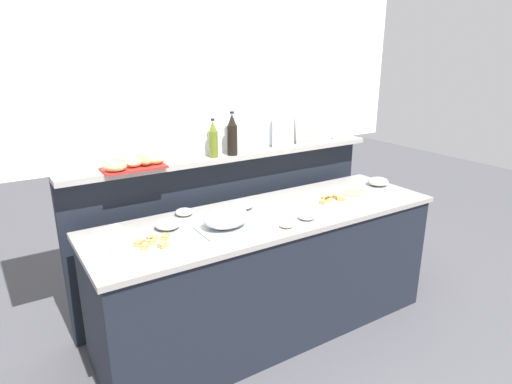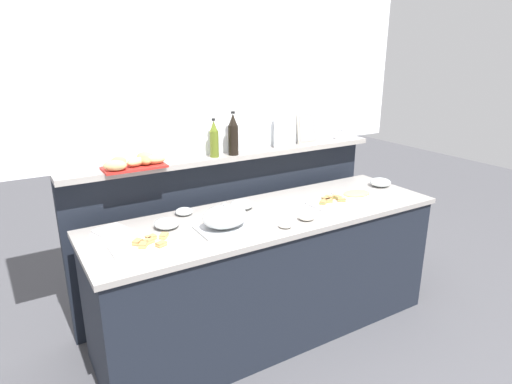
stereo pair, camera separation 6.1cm
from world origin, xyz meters
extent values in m
plane|color=#4C4C51|center=(0.00, 0.60, 0.00)|extent=(12.00, 12.00, 0.00)
cube|color=black|center=(0.00, 0.00, 0.43)|extent=(2.40, 0.72, 0.87)
cube|color=gray|center=(0.00, 0.00, 0.89)|extent=(2.44, 0.76, 0.03)
cube|color=black|center=(0.00, 0.56, 0.59)|extent=(2.50, 0.08, 1.18)
cube|color=gray|center=(0.00, 0.51, 1.20)|extent=(2.50, 0.22, 0.04)
cube|color=white|center=(0.00, 0.58, 1.91)|extent=(3.10, 0.08, 1.38)
cube|color=silver|center=(0.46, -0.06, 0.91)|extent=(0.29, 0.19, 0.01)
cube|color=#AD7A47|center=(0.56, -0.09, 0.92)|extent=(0.07, 0.07, 0.01)
cube|color=#66994C|center=(0.56, -0.09, 0.93)|extent=(0.07, 0.07, 0.01)
cube|color=#AD7A47|center=(0.56, -0.09, 0.94)|extent=(0.07, 0.07, 0.01)
cube|color=#AD7A47|center=(0.47, -0.03, 0.92)|extent=(0.04, 0.06, 0.01)
cube|color=#66994C|center=(0.47, -0.03, 0.93)|extent=(0.04, 0.06, 0.01)
cube|color=#AD7A47|center=(0.47, -0.03, 0.94)|extent=(0.04, 0.06, 0.01)
cube|color=#AD7A47|center=(0.46, -0.05, 0.92)|extent=(0.06, 0.05, 0.01)
cube|color=#66994C|center=(0.46, -0.05, 0.93)|extent=(0.06, 0.05, 0.01)
cube|color=#AD7A47|center=(0.46, -0.05, 0.94)|extent=(0.06, 0.05, 0.01)
cube|color=#AD7A47|center=(0.51, -0.01, 0.92)|extent=(0.06, 0.07, 0.01)
cube|color=#66994C|center=(0.51, -0.01, 0.93)|extent=(0.06, 0.07, 0.01)
cube|color=#AD7A47|center=(0.51, -0.01, 0.94)|extent=(0.06, 0.07, 0.01)
cube|color=#AD7A47|center=(0.41, -0.06, 0.92)|extent=(0.07, 0.06, 0.01)
cube|color=#66994C|center=(0.41, -0.06, 0.93)|extent=(0.07, 0.06, 0.01)
cube|color=#AD7A47|center=(0.41, -0.06, 0.94)|extent=(0.07, 0.06, 0.01)
cube|color=#AD7A47|center=(0.57, -0.03, 0.92)|extent=(0.05, 0.06, 0.01)
cube|color=#66994C|center=(0.57, -0.03, 0.93)|extent=(0.05, 0.06, 0.01)
cube|color=#AD7A47|center=(0.57, -0.03, 0.94)|extent=(0.05, 0.06, 0.01)
cube|color=silver|center=(-0.89, -0.08, 0.91)|extent=(0.35, 0.20, 0.01)
cube|color=#B7844C|center=(-0.76, -0.04, 0.92)|extent=(0.07, 0.07, 0.01)
cube|color=#E5C666|center=(-0.76, -0.04, 0.93)|extent=(0.07, 0.07, 0.01)
cube|color=#B7844C|center=(-0.76, -0.04, 0.94)|extent=(0.07, 0.07, 0.01)
cube|color=#B7844C|center=(-0.81, -0.14, 0.92)|extent=(0.07, 0.06, 0.01)
cube|color=#E5C666|center=(-0.81, -0.14, 0.93)|extent=(0.07, 0.06, 0.01)
cube|color=#B7844C|center=(-0.81, -0.14, 0.94)|extent=(0.07, 0.06, 0.01)
cube|color=#B7844C|center=(-0.85, -0.07, 0.92)|extent=(0.07, 0.06, 0.01)
cube|color=#E5C666|center=(-0.85, -0.07, 0.93)|extent=(0.07, 0.06, 0.01)
cube|color=#B7844C|center=(-0.85, -0.07, 0.94)|extent=(0.07, 0.06, 0.01)
cube|color=#B7844C|center=(-0.83, -0.03, 0.92)|extent=(0.06, 0.05, 0.01)
cube|color=#E5C666|center=(-0.83, -0.03, 0.93)|extent=(0.06, 0.05, 0.01)
cube|color=#B7844C|center=(-0.83, -0.03, 0.94)|extent=(0.06, 0.05, 0.01)
cube|color=#B7844C|center=(-0.91, -0.05, 0.92)|extent=(0.07, 0.07, 0.01)
cube|color=#E5C666|center=(-0.91, -0.05, 0.93)|extent=(0.07, 0.07, 0.01)
cube|color=#B7844C|center=(-0.91, -0.05, 0.94)|extent=(0.07, 0.07, 0.01)
cube|color=#B7844C|center=(-0.90, -0.10, 0.92)|extent=(0.06, 0.07, 0.01)
cube|color=#E5C666|center=(-0.90, -0.10, 0.93)|extent=(0.06, 0.07, 0.01)
cube|color=#B7844C|center=(-0.90, -0.10, 0.94)|extent=(0.06, 0.07, 0.01)
cube|color=white|center=(0.78, -0.01, 0.91)|extent=(0.31, 0.24, 0.01)
ellipsoid|color=#E5C666|center=(0.78, -0.01, 0.92)|extent=(0.23, 0.17, 0.01)
cube|color=#B7BABF|center=(-0.38, -0.08, 0.91)|extent=(0.34, 0.24, 0.01)
ellipsoid|color=silver|center=(-0.38, -0.08, 0.99)|extent=(0.28, 0.23, 0.14)
sphere|color=#B7BABF|center=(-0.38, -0.08, 1.06)|extent=(0.02, 0.02, 0.02)
ellipsoid|color=silver|center=(-0.50, 0.27, 0.93)|extent=(0.12, 0.12, 0.05)
ellipsoid|color=#BF4C3F|center=(-0.50, 0.27, 0.92)|extent=(0.09, 0.09, 0.03)
ellipsoid|color=silver|center=(-0.11, 0.18, 0.94)|extent=(0.16, 0.16, 0.06)
ellipsoid|color=#F28C4C|center=(-0.11, 0.18, 0.93)|extent=(0.12, 0.12, 0.04)
ellipsoid|color=silver|center=(-0.68, 0.11, 0.94)|extent=(0.15, 0.15, 0.06)
ellipsoid|color=#BF4C3F|center=(-0.68, 0.11, 0.92)|extent=(0.12, 0.12, 0.04)
ellipsoid|color=silver|center=(1.10, 0.06, 0.94)|extent=(0.17, 0.17, 0.07)
ellipsoid|color=#599959|center=(1.10, 0.06, 0.93)|extent=(0.13, 0.13, 0.04)
ellipsoid|color=silver|center=(0.14, -0.22, 0.92)|extent=(0.11, 0.11, 0.04)
ellipsoid|color=silver|center=(-0.05, -0.26, 0.92)|extent=(0.08, 0.08, 0.03)
cube|color=white|center=(-0.99, 0.22, 0.91)|extent=(0.21, 0.21, 0.02)
cylinder|color=#56661E|center=(-0.18, 0.46, 1.32)|extent=(0.06, 0.06, 0.19)
cone|color=#56661E|center=(-0.18, 0.46, 1.45)|extent=(0.05, 0.05, 0.07)
cylinder|color=black|center=(-0.18, 0.46, 1.49)|extent=(0.03, 0.03, 0.02)
cylinder|color=black|center=(-0.03, 0.45, 1.33)|extent=(0.08, 0.08, 0.22)
cone|color=black|center=(-0.03, 0.45, 1.48)|extent=(0.06, 0.06, 0.08)
cylinder|color=black|center=(-0.03, 0.45, 1.53)|extent=(0.03, 0.03, 0.02)
cylinder|color=white|center=(1.01, 0.48, 1.26)|extent=(0.03, 0.03, 0.08)
cylinder|color=#B7BABF|center=(1.01, 0.48, 1.30)|extent=(0.03, 0.03, 0.01)
cylinder|color=white|center=(1.05, 0.48, 1.26)|extent=(0.03, 0.03, 0.08)
cylinder|color=#B7BABF|center=(1.05, 0.48, 1.30)|extent=(0.03, 0.03, 0.01)
cube|color=#B2231E|center=(-0.76, 0.48, 1.23)|extent=(0.40, 0.26, 0.02)
ellipsoid|color=tan|center=(-0.75, 0.44, 1.27)|extent=(0.17, 0.15, 0.06)
ellipsoid|color=tan|center=(-0.62, 0.43, 1.27)|extent=(0.15, 0.11, 0.06)
ellipsoid|color=tan|center=(-0.84, 0.49, 1.27)|extent=(0.11, 0.14, 0.06)
ellipsoid|color=tan|center=(-0.89, 0.39, 1.27)|extent=(0.17, 0.14, 0.07)
ellipsoid|color=tan|center=(-0.67, 0.50, 1.27)|extent=(0.13, 0.16, 0.07)
ellipsoid|color=#B7844C|center=(-0.86, 0.43, 1.27)|extent=(0.11, 0.14, 0.07)
ellipsoid|color=#AD7A47|center=(-0.69, 0.45, 1.27)|extent=(0.10, 0.14, 0.06)
cube|color=#B2AD9E|center=(0.69, 0.52, 1.35)|extent=(0.20, 0.05, 0.26)
cube|color=#CC8C8C|center=(0.69, 0.51, 1.35)|extent=(0.17, 0.04, 0.23)
cylinder|color=silver|center=(0.40, 0.48, 1.34)|extent=(0.09, 0.09, 0.24)
camera|label=1|loc=(-1.55, -2.28, 1.95)|focal=30.66mm
camera|label=2|loc=(-1.50, -2.31, 1.95)|focal=30.66mm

